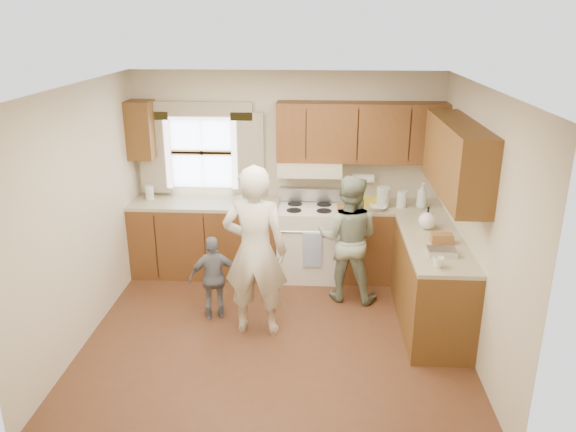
# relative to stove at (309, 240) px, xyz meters

# --- Properties ---
(room) EXTENTS (3.80, 3.80, 3.80)m
(room) POSITION_rel_stove_xyz_m (-0.30, -1.44, 0.78)
(room) COLOR #502C18
(room) RESTS_ON ground
(kitchen_fixtures) EXTENTS (3.80, 2.25, 2.15)m
(kitchen_fixtures) POSITION_rel_stove_xyz_m (0.31, -0.36, 0.37)
(kitchen_fixtures) COLOR #42210E
(kitchen_fixtures) RESTS_ON ground
(stove) EXTENTS (0.76, 0.67, 1.07)m
(stove) POSITION_rel_stove_xyz_m (0.00, 0.00, 0.00)
(stove) COLOR silver
(stove) RESTS_ON ground
(woman_left) EXTENTS (0.67, 0.47, 1.78)m
(woman_left) POSITION_rel_stove_xyz_m (-0.51, -1.37, 0.42)
(woman_left) COLOR beige
(woman_left) RESTS_ON ground
(woman_right) EXTENTS (0.81, 0.69, 1.47)m
(woman_right) POSITION_rel_stove_xyz_m (0.45, -0.59, 0.27)
(woman_right) COLOR #213B2B
(woman_right) RESTS_ON ground
(child) EXTENTS (0.59, 0.36, 0.93)m
(child) POSITION_rel_stove_xyz_m (-0.98, -1.12, -0.00)
(child) COLOR gray
(child) RESTS_ON ground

